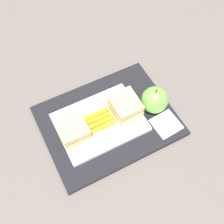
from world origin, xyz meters
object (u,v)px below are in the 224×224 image
Objects in this scene: carrot_sticks_bundle at (99,120)px; paper_napkin at (166,124)px; sandwich_half_right at (125,106)px; sandwich_half_left at (73,129)px; apple at (154,100)px; food_tray at (100,122)px.

paper_napkin is (0.16, -0.09, -0.02)m from carrot_sticks_bundle.
paper_napkin is at bearing -46.65° from sandwich_half_right.
sandwich_half_right is at bearing 0.35° from carrot_sticks_bundle.
sandwich_half_left is 0.24m from apple.
apple is at bearing -15.96° from sandwich_half_right.
sandwich_half_right is 1.05× the size of carrot_sticks_bundle.
carrot_sticks_bundle reaches higher than paper_napkin.
sandwich_half_left is at bearing 180.00° from food_tray.
sandwich_half_left is 0.26m from paper_napkin.
sandwich_half_left reaches higher than food_tray.
food_tray is at bearing 0.00° from sandwich_half_left.
carrot_sticks_bundle is at bearing 172.04° from apple.
carrot_sticks_bundle is (-0.00, -0.00, 0.01)m from food_tray.
sandwich_half_left is at bearing 159.95° from paper_napkin.
sandwich_half_right is 0.08m from carrot_sticks_bundle.
sandwich_half_right is 1.14× the size of paper_napkin.
sandwich_half_left is 0.08m from carrot_sticks_bundle.
food_tray is 2.67× the size of apple.
paper_napkin is (0.24, -0.09, -0.03)m from sandwich_half_left.
sandwich_half_left is (-0.08, 0.00, 0.03)m from food_tray.
paper_napkin is at bearing -28.19° from carrot_sticks_bundle.
apple is at bearing -8.19° from food_tray.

